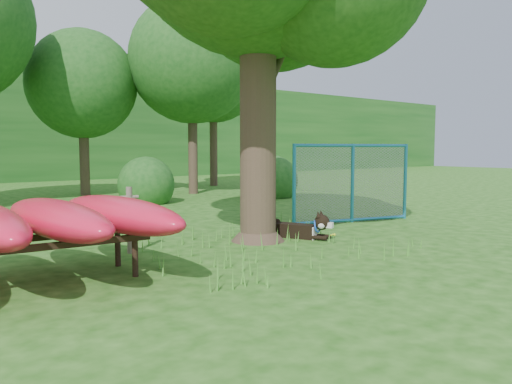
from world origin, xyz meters
TOP-DOWN VIEW (x-y plane):
  - ground at (0.00, 0.00)m, footprint 80.00×80.00m
  - wooden_post at (-1.70, 2.23)m, footprint 0.31×0.13m
  - kayak_rack at (-3.63, 1.23)m, footprint 3.39×3.39m
  - husky_dog at (1.56, 1.36)m, footprint 0.71×1.24m
  - fence_section at (3.95, 2.19)m, footprint 3.09×0.97m
  - wildflower_clump at (1.52, 0.58)m, footprint 0.10×0.10m
  - bg_tree_c at (1.50, 13.00)m, footprint 4.00×4.00m
  - bg_tree_d at (5.00, 11.00)m, footprint 4.80×4.80m
  - bg_tree_e at (8.00, 14.00)m, footprint 4.60×4.60m
  - shrub_right at (6.50, 8.00)m, footprint 1.80×1.80m
  - shrub_mid at (2.00, 9.00)m, footprint 1.80×1.80m

SIDE VIEW (x-z plane):
  - ground at x=0.00m, z-range 0.00..0.00m
  - shrub_right at x=6.50m, z-range -0.90..0.90m
  - shrub_mid at x=2.00m, z-range -0.90..0.90m
  - wildflower_clump at x=1.52m, z-range 0.06..0.27m
  - husky_dog at x=1.56m, z-range -0.08..0.49m
  - wooden_post at x=-1.70m, z-range 0.03..1.15m
  - kayak_rack at x=-3.63m, z-range 0.29..1.37m
  - fence_section at x=3.95m, z-range -0.62..2.49m
  - bg_tree_c at x=1.50m, z-range 1.05..7.17m
  - bg_tree_d at x=5.00m, z-range 1.33..8.83m
  - bg_tree_e at x=8.00m, z-range 1.46..9.01m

